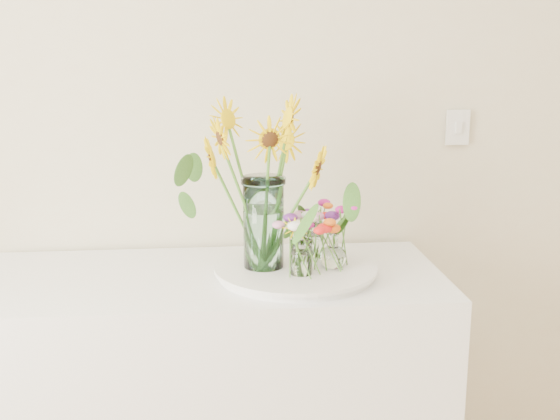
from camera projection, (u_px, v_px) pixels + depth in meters
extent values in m
cube|color=white|center=(214.00, 410.00, 2.21)|extent=(1.40, 0.60, 0.90)
cylinder|color=white|center=(296.00, 272.00, 2.10)|extent=(0.46, 0.46, 0.02)
cylinder|color=#B5F0EC|center=(263.00, 223.00, 2.06)|extent=(0.15, 0.15, 0.28)
cylinder|color=white|center=(301.00, 258.00, 2.01)|extent=(0.07, 0.07, 0.11)
cylinder|color=white|center=(314.00, 240.00, 2.19)|extent=(0.08, 0.08, 0.11)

